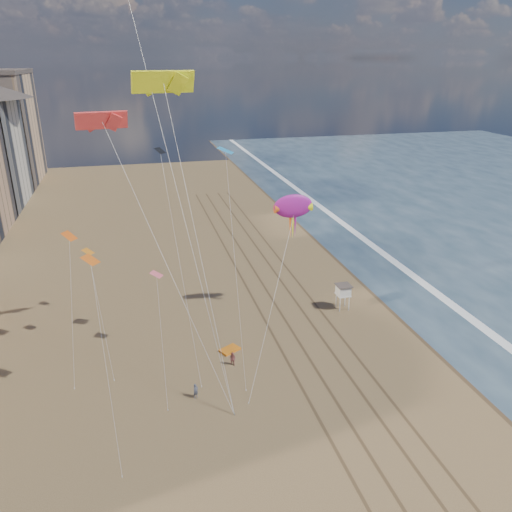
% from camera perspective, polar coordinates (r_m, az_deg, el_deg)
% --- Properties ---
extents(ground, '(260.00, 260.00, 0.00)m').
position_cam_1_polar(ground, '(40.12, 14.82, -26.45)').
color(ground, brown).
rests_on(ground, ground).
extents(wet_sand, '(260.00, 260.00, 0.00)m').
position_cam_1_polar(wet_sand, '(77.20, 13.37, -1.36)').
color(wet_sand, '#42301E').
rests_on(wet_sand, ground).
extents(foam, '(260.00, 260.00, 0.00)m').
position_cam_1_polar(foam, '(79.15, 16.09, -1.05)').
color(foam, white).
rests_on(foam, ground).
extents(tracks, '(7.68, 120.00, 0.01)m').
position_cam_1_polar(tracks, '(62.87, 3.98, -6.30)').
color(tracks, brown).
rests_on(tracks, ground).
extents(lifeguard_stand, '(1.82, 1.82, 3.28)m').
position_cam_1_polar(lifeguard_stand, '(63.12, 9.94, -3.91)').
color(lifeguard_stand, silver).
rests_on(lifeguard_stand, ground).
extents(grounded_kite, '(2.47, 2.19, 0.24)m').
position_cam_1_polar(grounded_kite, '(54.90, -3.03, -10.64)').
color(grounded_kite, orange).
rests_on(grounded_kite, ground).
extents(show_kite, '(6.92, 8.67, 22.55)m').
position_cam_1_polar(show_kite, '(57.85, 4.27, 5.66)').
color(show_kite, '#A0188F').
rests_on(show_kite, ground).
extents(kite_flyer_a, '(0.64, 0.59, 1.47)m').
position_cam_1_polar(kite_flyer_a, '(48.20, -6.91, -15.06)').
color(kite_flyer_a, '#505567').
rests_on(kite_flyer_a, ground).
extents(kite_flyer_b, '(0.91, 0.88, 1.48)m').
position_cam_1_polar(kite_flyer_b, '(52.24, -2.67, -11.68)').
color(kite_flyer_b, '#944B4C').
rests_on(kite_flyer_b, ground).
extents(parafoils, '(10.68, 5.88, 13.19)m').
position_cam_1_polar(parafoils, '(48.52, -13.86, 21.54)').
color(parafoils, black).
rests_on(parafoils, ground).
extents(small_kites, '(16.85, 13.56, 13.22)m').
position_cam_1_polar(small_kites, '(49.09, -13.81, 4.06)').
color(small_kites, '#258AC8').
rests_on(small_kites, ground).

